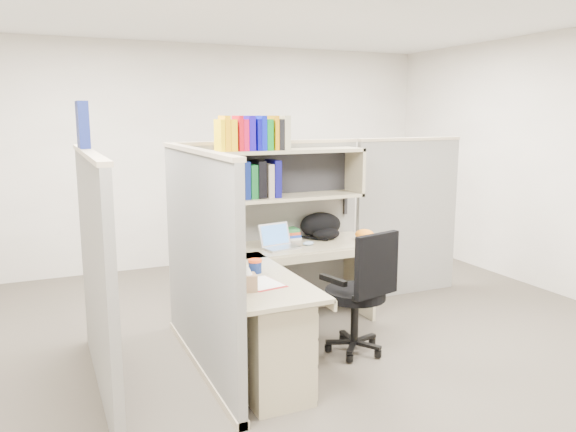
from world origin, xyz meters
name	(u,v)px	position (x,y,z in m)	size (l,w,h in m)	color
ground	(311,349)	(0.00, 0.00, 0.00)	(6.00, 6.00, 0.00)	#332E27
room_shell	(313,147)	(0.00, 0.00, 1.62)	(6.00, 6.00, 6.00)	#B8B1A6
cubicle	(248,232)	(-0.37, 0.45, 0.91)	(3.79, 1.84, 1.95)	#60605B
desk	(279,316)	(-0.41, -0.29, 0.44)	(1.74, 1.75, 0.73)	tan
laptop	(281,236)	(-0.05, 0.49, 0.84)	(0.30, 0.30, 0.21)	#B5B6BA
backpack	(323,226)	(0.46, 0.70, 0.85)	(0.40, 0.31, 0.24)	black
orange_cap	(365,234)	(0.79, 0.50, 0.78)	(0.17, 0.20, 0.10)	orange
snack_canister	(255,266)	(-0.52, -0.12, 0.78)	(0.10, 0.10, 0.10)	navy
tissue_box	(248,278)	(-0.71, -0.49, 0.82)	(0.11, 0.11, 0.17)	#957354
mouse	(308,243)	(0.21, 0.50, 0.75)	(0.10, 0.07, 0.04)	#8CA9C6
paper_cup	(279,236)	(0.04, 0.74, 0.79)	(0.08, 0.08, 0.11)	white
book_stack	(290,233)	(0.18, 0.82, 0.78)	(0.15, 0.20, 0.10)	gray
loose_paper	(262,283)	(-0.57, -0.37, 0.73)	(0.21, 0.28, 0.00)	silver
task_chair	(359,311)	(0.29, -0.23, 0.35)	(0.56, 0.52, 1.00)	black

